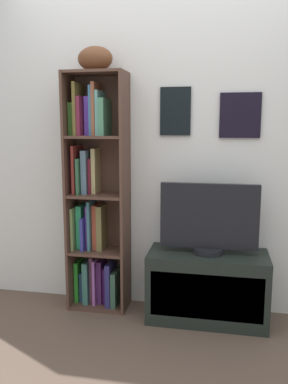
{
  "coord_description": "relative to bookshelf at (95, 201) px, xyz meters",
  "views": [
    {
      "loc": [
        0.41,
        -1.89,
        1.42
      ],
      "look_at": [
        -0.13,
        0.85,
        0.95
      ],
      "focal_mm": 37.31,
      "sensor_mm": 36.0,
      "label": 1
    }
  ],
  "objects": [
    {
      "name": "back_wall",
      "position": [
        0.54,
        0.14,
        0.44
      ],
      "size": [
        4.8,
        0.08,
        2.55
      ],
      "color": "silver",
      "rests_on": "ground"
    },
    {
      "name": "bookshelf",
      "position": [
        0.0,
        0.0,
        0.0
      ],
      "size": [
        0.45,
        0.27,
        1.8
      ],
      "color": "brown",
      "rests_on": "ground"
    },
    {
      "name": "football",
      "position": [
        0.03,
        -0.03,
        1.05
      ],
      "size": [
        0.28,
        0.2,
        0.17
      ],
      "primitive_type": "ellipsoid",
      "rotation": [
        0.0,
        0.0,
        -0.09
      ],
      "color": "brown",
      "rests_on": "bookshelf"
    },
    {
      "name": "tv_stand",
      "position": [
        0.87,
        -0.09,
        -0.58
      ],
      "size": [
        0.86,
        0.39,
        0.51
      ],
      "color": "black",
      "rests_on": "ground"
    },
    {
      "name": "television",
      "position": [
        0.87,
        -0.09,
        -0.08
      ],
      "size": [
        0.69,
        0.22,
        0.51
      ],
      "color": "black",
      "rests_on": "tv_stand"
    }
  ]
}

